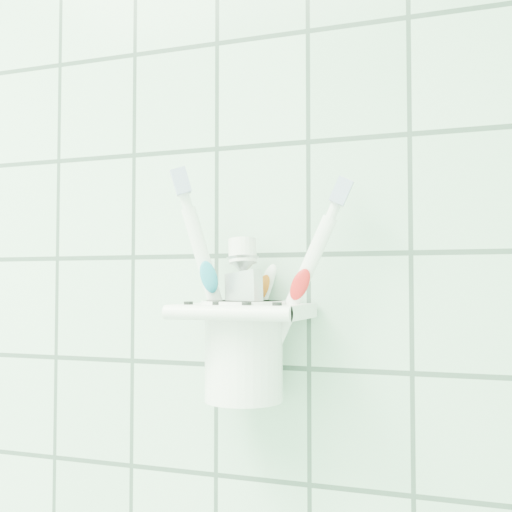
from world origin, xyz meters
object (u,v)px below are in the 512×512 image
(toothbrush_blue, at_px, (232,283))
(toothpaste_tube, at_px, (247,303))
(toothbrush_pink, at_px, (240,274))
(toothbrush_orange, at_px, (254,276))
(holder_bracket, at_px, (245,313))
(cup, at_px, (244,346))

(toothbrush_blue, height_order, toothpaste_tube, toothbrush_blue)
(toothbrush_pink, relative_size, toothbrush_orange, 1.03)
(holder_bracket, height_order, toothpaste_tube, toothpaste_tube)
(holder_bracket, bearing_deg, toothpaste_tube, -53.10)
(holder_bracket, xyz_separation_m, toothbrush_blue, (-0.01, 0.01, 0.03))
(toothbrush_pink, xyz_separation_m, toothbrush_orange, (0.02, -0.01, -0.00))
(cup, height_order, toothbrush_orange, toothbrush_orange)
(cup, distance_m, toothbrush_orange, 0.07)
(cup, xyz_separation_m, toothbrush_pink, (-0.01, 0.01, 0.07))
(holder_bracket, bearing_deg, toothbrush_pink, 122.70)
(cup, height_order, toothpaste_tube, toothpaste_tube)
(toothbrush_pink, bearing_deg, holder_bracket, -87.29)
(toothbrush_orange, relative_size, toothpaste_tube, 1.41)
(toothpaste_tube, bearing_deg, cup, 146.91)
(toothbrush_pink, xyz_separation_m, toothbrush_blue, (-0.00, -0.01, -0.01))
(holder_bracket, distance_m, toothbrush_blue, 0.03)
(holder_bracket, bearing_deg, cup, 120.57)
(toothbrush_pink, height_order, toothbrush_orange, toothbrush_pink)
(toothbrush_orange, bearing_deg, toothbrush_blue, 178.86)
(holder_bracket, xyz_separation_m, toothpaste_tube, (0.00, -0.01, 0.01))
(holder_bracket, xyz_separation_m, toothbrush_pink, (-0.01, 0.02, 0.04))
(holder_bracket, bearing_deg, toothbrush_orange, 54.03)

